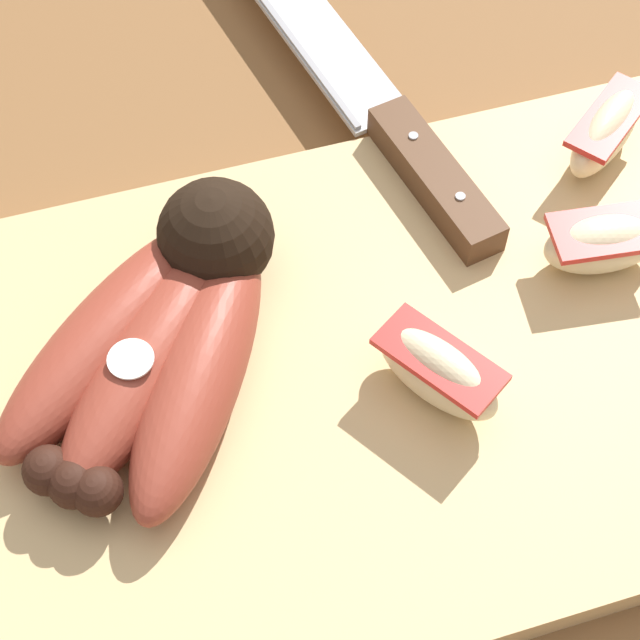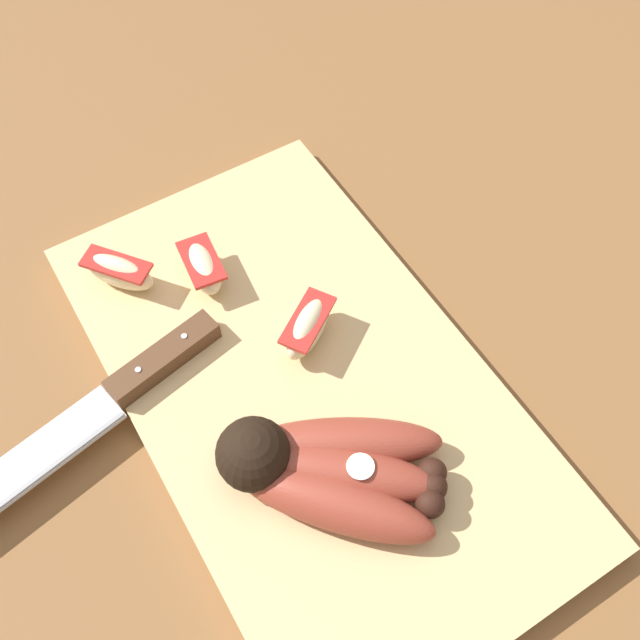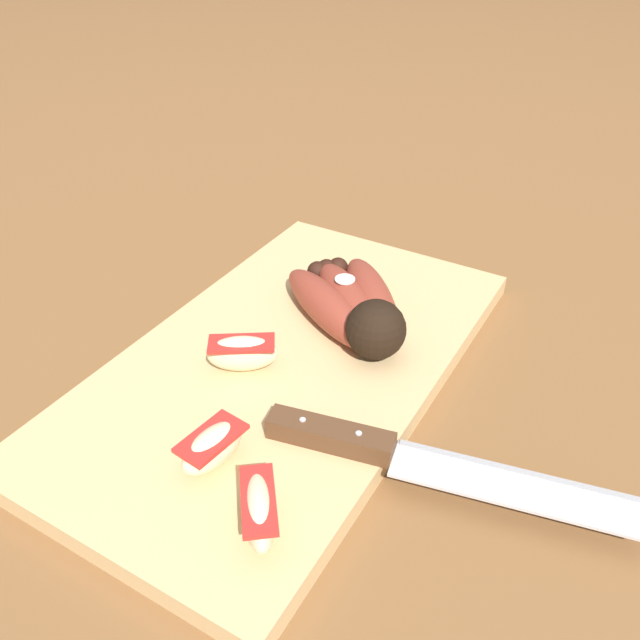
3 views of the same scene
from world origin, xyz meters
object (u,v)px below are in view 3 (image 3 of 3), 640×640
chefs_knife (391,452)px  apple_wedge_near (259,510)px  banana_bunch (354,306)px  apple_wedge_middle (212,447)px  apple_wedge_far (242,353)px

chefs_knife → apple_wedge_near: bearing=153.7°
banana_bunch → chefs_knife: 0.18m
apple_wedge_near → apple_wedge_middle: 0.07m
chefs_knife → apple_wedge_near: (-0.10, 0.05, 0.01)m
apple_wedge_far → apple_wedge_middle: bearing=-155.8°
apple_wedge_near → banana_bunch: bearing=13.2°
banana_bunch → apple_wedge_middle: (-0.21, 0.01, -0.00)m
apple_wedge_far → banana_bunch: bearing=-25.1°
banana_bunch → apple_wedge_near: banana_bunch is taller
chefs_knife → apple_wedge_far: 0.16m
chefs_knife → apple_wedge_far: bearing=79.2°
apple_wedge_middle → banana_bunch: bearing=-1.8°
apple_wedge_near → apple_wedge_far: same height
apple_wedge_near → apple_wedge_middle: (0.03, 0.06, -0.00)m
apple_wedge_near → apple_wedge_far: bearing=39.6°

